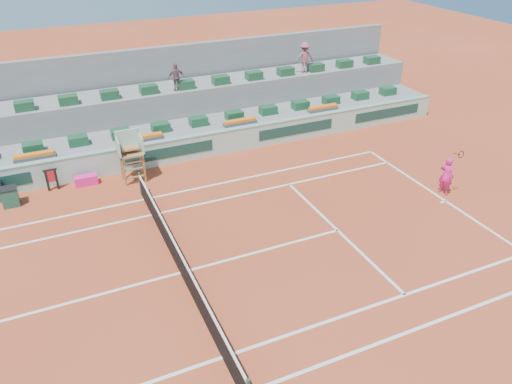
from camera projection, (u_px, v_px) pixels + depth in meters
ground at (181, 273)px, 17.34m from camera, size 90.00×90.00×0.00m
seating_tier_lower at (119, 142)px, 25.51m from camera, size 36.00×4.00×1.20m
seating_tier_upper at (112, 119)px, 26.43m from camera, size 36.00×2.40×2.60m
stadium_back_wall at (104, 93)px, 27.25m from camera, size 36.00×0.40×4.40m
player_bag at (86, 180)px, 22.75m from camera, size 1.00×0.45×0.45m
spectator_mid at (176, 77)px, 26.02m from camera, size 0.88×0.42×1.46m
spectator_right at (304, 57)px, 28.88m from camera, size 1.24×0.85×1.77m
court_lines at (181, 273)px, 17.34m from camera, size 23.89×11.09×0.01m
tennis_net at (179, 261)px, 17.08m from camera, size 0.10×11.97×1.10m
advertising_hoarding at (129, 159)px, 23.76m from camera, size 36.00×0.34×1.26m
umpire_chair at (130, 149)px, 22.51m from camera, size 1.10×0.90×2.40m
seat_row_lower at (121, 134)px, 24.39m from camera, size 32.90×0.60×0.44m
seat_row_upper at (110, 94)px, 25.20m from camera, size 32.90×0.60×0.44m
flower_planters at (92, 147)px, 23.27m from camera, size 26.80×0.36×0.28m
drink_cooler_a at (10, 197)px, 21.05m from camera, size 0.69×0.60×0.84m
towel_rack at (51, 178)px, 22.13m from camera, size 0.60×0.10×1.03m
tennis_player at (447, 175)px, 21.73m from camera, size 0.62×0.94×2.28m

